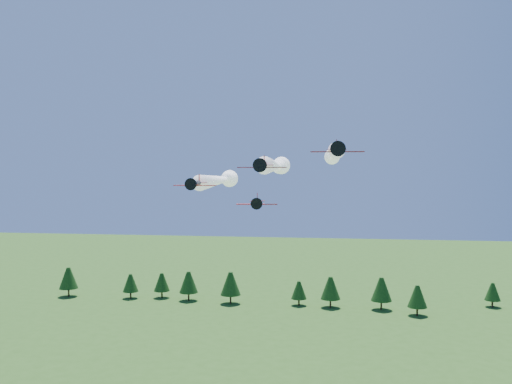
# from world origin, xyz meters

# --- Properties ---
(plane_lead) EXTENTS (6.97, 49.68, 3.70)m
(plane_lead) POSITION_xyz_m (-0.33, 20.35, 47.98)
(plane_lead) COLOR black
(plane_lead) RESTS_ON ground
(plane_left) EXTENTS (6.85, 43.41, 3.70)m
(plane_left) POSITION_xyz_m (-11.57, 24.75, 45.24)
(plane_left) COLOR black
(plane_left) RESTS_ON ground
(plane_right) EXTENTS (7.81, 60.99, 3.70)m
(plane_right) POSITION_xyz_m (10.02, 33.77, 50.31)
(plane_right) COLOR black
(plane_right) RESTS_ON ground
(plane_slot) EXTENTS (6.69, 7.27, 2.34)m
(plane_slot) POSITION_xyz_m (-1.99, 7.26, 42.03)
(plane_slot) COLOR black
(plane_slot) RESTS_ON ground
(treeline) EXTENTS (156.73, 20.87, 11.07)m
(treeline) POSITION_xyz_m (-16.26, 111.01, 6.43)
(treeline) COLOR #382314
(treeline) RESTS_ON ground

